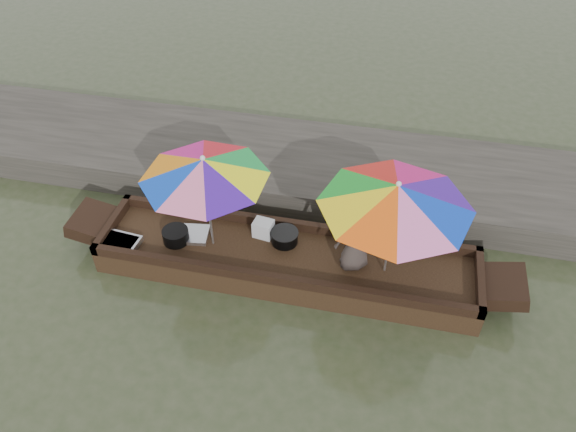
% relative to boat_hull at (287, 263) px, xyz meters
% --- Properties ---
extents(water, '(80.00, 80.00, 0.00)m').
position_rel_boat_hull_xyz_m(water, '(0.00, 0.00, -0.17)').
color(water, '#303B20').
rests_on(water, ground).
extents(dock, '(22.00, 2.20, 0.50)m').
position_rel_boat_hull_xyz_m(dock, '(0.00, 2.20, 0.08)').
color(dock, '#2D2B26').
rests_on(dock, ground).
extents(boat_hull, '(5.41, 1.20, 0.35)m').
position_rel_boat_hull_xyz_m(boat_hull, '(0.00, 0.00, 0.00)').
color(boat_hull, black).
rests_on(boat_hull, water).
extents(cooking_pot, '(0.38, 0.38, 0.20)m').
position_rel_boat_hull_xyz_m(cooking_pot, '(-1.63, -0.06, 0.28)').
color(cooking_pot, black).
rests_on(cooking_pot, boat_hull).
extents(tray_crayfish, '(0.62, 0.46, 0.09)m').
position_rel_boat_hull_xyz_m(tray_crayfish, '(-2.41, -0.33, 0.22)').
color(tray_crayfish, silver).
rests_on(tray_crayfish, boat_hull).
extents(tray_scallop, '(0.63, 0.48, 0.06)m').
position_rel_boat_hull_xyz_m(tray_scallop, '(-1.49, 0.07, 0.21)').
color(tray_scallop, silver).
rests_on(tray_scallop, boat_hull).
extents(charcoal_grill, '(0.38, 0.38, 0.18)m').
position_rel_boat_hull_xyz_m(charcoal_grill, '(-0.08, 0.24, 0.26)').
color(charcoal_grill, black).
rests_on(charcoal_grill, boat_hull).
extents(supply_bag, '(0.31, 0.26, 0.26)m').
position_rel_boat_hull_xyz_m(supply_bag, '(-0.42, 0.32, 0.30)').
color(supply_bag, silver).
rests_on(supply_bag, boat_hull).
extents(vendor, '(0.65, 0.59, 1.11)m').
position_rel_boat_hull_xyz_m(vendor, '(0.94, 0.00, 0.73)').
color(vendor, '#3D332F').
rests_on(vendor, boat_hull).
extents(umbrella_bow, '(2.21, 2.21, 1.55)m').
position_rel_boat_hull_xyz_m(umbrella_bow, '(-1.09, 0.00, 0.95)').
color(umbrella_bow, green).
rests_on(umbrella_bow, boat_hull).
extents(umbrella_stern, '(2.16, 2.16, 1.55)m').
position_rel_boat_hull_xyz_m(umbrella_stern, '(1.39, 0.00, 0.95)').
color(umbrella_stern, '#4214A5').
rests_on(umbrella_stern, boat_hull).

